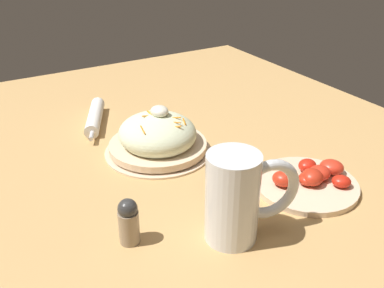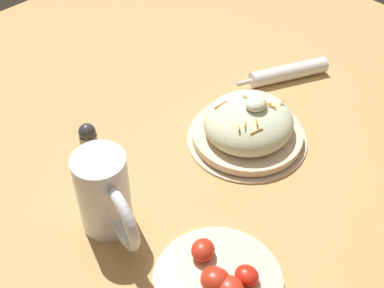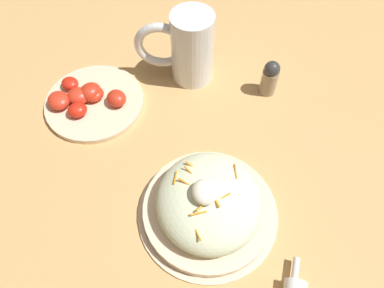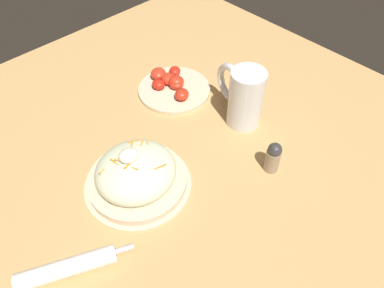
% 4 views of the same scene
% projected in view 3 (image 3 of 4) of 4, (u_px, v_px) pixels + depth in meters
% --- Properties ---
extents(ground_plane, '(1.43, 1.43, 0.00)m').
position_uv_depth(ground_plane, '(240.00, 180.00, 0.64)').
color(ground_plane, tan).
extents(salad_plate, '(0.24, 0.24, 0.11)m').
position_uv_depth(salad_plate, '(208.00, 204.00, 0.58)').
color(salad_plate, beige).
rests_on(salad_plate, ground_plane).
extents(beer_mug, '(0.09, 0.16, 0.15)m').
position_uv_depth(beer_mug, '(189.00, 51.00, 0.73)').
color(beer_mug, white).
rests_on(beer_mug, ground_plane).
extents(tomato_plate, '(0.20, 0.20, 0.04)m').
position_uv_depth(tomato_plate, '(90.00, 100.00, 0.73)').
color(tomato_plate, beige).
rests_on(tomato_plate, ground_plane).
extents(salt_shaker, '(0.03, 0.03, 0.08)m').
position_uv_depth(salt_shaker, '(270.00, 78.00, 0.73)').
color(salt_shaker, gray).
rests_on(salt_shaker, ground_plane).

